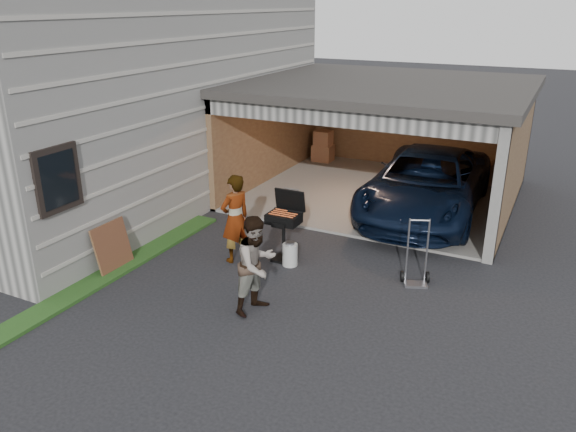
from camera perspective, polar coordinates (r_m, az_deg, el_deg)
name	(u,v)px	position (r m, az deg, el deg)	size (l,w,h in m)	color
ground	(217,299)	(9.71, -7.23, -8.32)	(80.00, 80.00, 0.00)	black
house	(102,83)	(15.55, -18.35, 12.67)	(7.00, 11.00, 5.50)	#474744
groundcover_strip	(75,294)	(10.40, -20.85, -7.38)	(0.50, 8.00, 0.06)	#193814
garage	(387,122)	(14.63, 10.05, 9.42)	(6.80, 6.30, 2.90)	#605E59
minivan	(426,186)	(13.37, 13.84, 2.97)	(2.41, 5.22, 1.45)	black
woman	(235,219)	(10.70, -5.38, -0.26)	(0.63, 0.42, 1.73)	#97A7BE
man	(257,265)	(8.95, -3.19, -4.97)	(0.79, 0.62, 1.63)	#50281F
bbq_grill	(284,220)	(10.69, -0.36, -0.45)	(0.62, 0.54, 1.37)	black
propane_tank	(290,255)	(10.70, 0.21, -3.94)	(0.29, 0.29, 0.43)	beige
plywood_panel	(112,247)	(10.93, -17.41, -3.02)	(0.04, 0.83, 0.93)	#4F291B
hand_truck	(416,271)	(10.28, 12.86, -5.51)	(0.55, 0.51, 1.22)	gray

